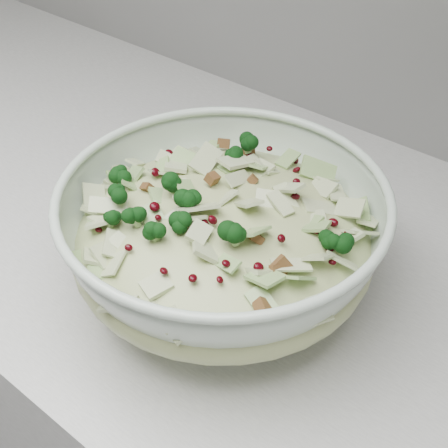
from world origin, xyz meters
name	(u,v)px	position (x,y,z in m)	size (l,w,h in m)	color
mixing_bowl	(223,240)	(-0.42, 1.61, 0.96)	(0.31, 0.31, 0.12)	beige
salad	(223,223)	(-0.42, 1.61, 0.98)	(0.37, 0.37, 0.12)	#B7BB80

